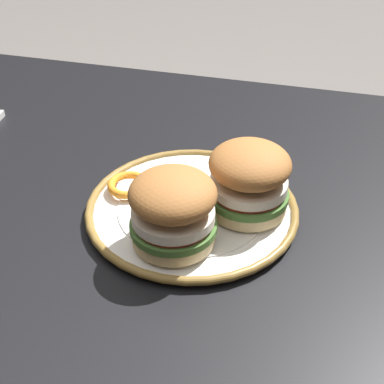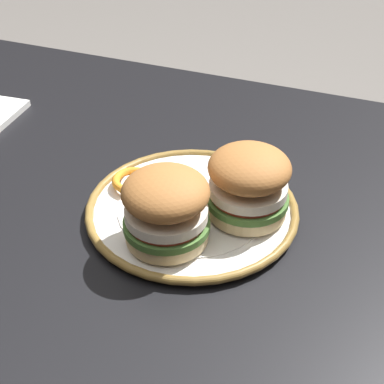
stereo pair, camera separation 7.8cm
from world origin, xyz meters
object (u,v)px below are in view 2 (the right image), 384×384
object	(u,v)px
sandwich_half_left	(249,182)
dinner_plate	(192,209)
dining_table	(160,233)
sandwich_half_right	(166,207)

from	to	relation	value
sandwich_half_left	dinner_plate	bearing A→B (deg)	9.33
dinner_plate	dining_table	bearing A→B (deg)	-32.63
sandwich_half_left	sandwich_half_right	world-z (taller)	same
dining_table	sandwich_half_right	size ratio (longest dim) A/B	8.70
sandwich_half_left	dining_table	bearing A→B (deg)	-13.44
dinner_plate	sandwich_half_left	distance (m)	0.10
sandwich_half_right	dinner_plate	bearing A→B (deg)	-93.46
dining_table	dinner_plate	world-z (taller)	dinner_plate
dinner_plate	sandwich_half_left	xyz separation A→B (m)	(-0.08, -0.01, 0.06)
dinner_plate	sandwich_half_right	distance (m)	0.10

